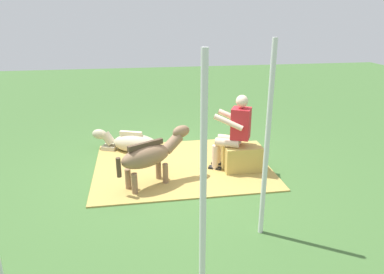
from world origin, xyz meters
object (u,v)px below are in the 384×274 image
object	(u,v)px
pony_standing	(151,155)
tent_pole_left	(267,144)
person_seated	(234,130)
pony_lying	(130,143)
tent_pole_mid	(203,188)
hay_bale	(242,158)

from	to	relation	value
pony_standing	tent_pole_left	size ratio (longest dim) A/B	0.51
person_seated	tent_pole_left	xyz separation A→B (m)	(0.14, 1.84, 0.44)
pony_standing	pony_lying	bearing A→B (deg)	-77.18
pony_standing	tent_pole_mid	world-z (taller)	tent_pole_mid
person_seated	pony_lying	xyz separation A→B (m)	(1.75, -1.14, -0.55)
hay_bale	pony_lying	world-z (taller)	hay_bale
hay_bale	person_seated	bearing A→B (deg)	-18.57
pony_standing	tent_pole_left	bearing A→B (deg)	130.45
pony_lying	tent_pole_left	size ratio (longest dim) A/B	0.57
tent_pole_left	pony_lying	bearing A→B (deg)	-61.62
pony_lying	pony_standing	bearing A→B (deg)	102.82
hay_bale	tent_pole_left	bearing A→B (deg)	80.65
hay_bale	pony_lying	xyz separation A→B (m)	(1.90, -1.19, -0.04)
pony_lying	tent_pole_mid	bearing A→B (deg)	99.95
pony_lying	tent_pole_left	bearing A→B (deg)	118.38
hay_bale	pony_standing	distance (m)	1.62
pony_standing	tent_pole_mid	size ratio (longest dim) A/B	0.51
person_seated	pony_standing	size ratio (longest dim) A/B	1.10
pony_lying	tent_pole_mid	size ratio (longest dim) A/B	0.57
hay_bale	pony_standing	bearing A→B (deg)	10.86
pony_standing	tent_pole_mid	bearing A→B (deg)	98.15
hay_bale	person_seated	size ratio (longest dim) A/B	0.47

